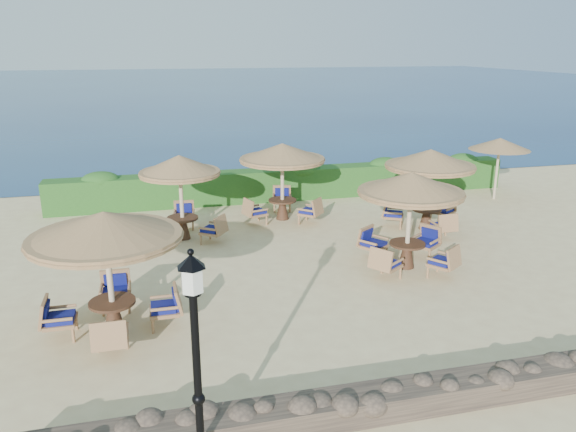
{
  "coord_description": "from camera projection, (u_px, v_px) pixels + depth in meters",
  "views": [
    {
      "loc": [
        -5.21,
        -13.48,
        5.83
      ],
      "look_at": [
        -1.64,
        0.83,
        1.3
      ],
      "focal_mm": 35.0,
      "sensor_mm": 36.0,
      "label": 1
    }
  ],
  "objects": [
    {
      "name": "lamp_post",
      "position": [
        197.0,
        376.0,
        7.54
      ],
      "size": [
        0.44,
        0.44,
        3.31
      ],
      "color": "black",
      "rests_on": "ground"
    },
    {
      "name": "cafe_set_2",
      "position": [
        180.0,
        182.0,
        17.0
      ],
      "size": [
        2.76,
        2.66,
        2.65
      ],
      "color": "#CEB791",
      "rests_on": "ground"
    },
    {
      "name": "extra_parasol",
      "position": [
        500.0,
        144.0,
        21.41
      ],
      "size": [
        2.3,
        2.3,
        2.41
      ],
      "color": "#CEB791",
      "rests_on": "ground"
    },
    {
      "name": "cafe_set_3",
      "position": [
        282.0,
        164.0,
        18.93
      ],
      "size": [
        2.92,
        2.92,
        2.65
      ],
      "color": "#CEB791",
      "rests_on": "ground"
    },
    {
      "name": "sea",
      "position": [
        182.0,
        86.0,
        80.33
      ],
      "size": [
        160.0,
        160.0,
        0.0
      ],
      "primitive_type": "plane",
      "color": "navy",
      "rests_on": "ground"
    },
    {
      "name": "cafe_set_1",
      "position": [
        410.0,
        203.0,
        14.77
      ],
      "size": [
        2.81,
        2.81,
        2.65
      ],
      "color": "#CEB791",
      "rests_on": "ground"
    },
    {
      "name": "cafe_set_0",
      "position": [
        107.0,
        247.0,
        11.33
      ],
      "size": [
        3.12,
        3.12,
        2.65
      ],
      "color": "#CEB791",
      "rests_on": "ground"
    },
    {
      "name": "stone_wall",
      "position": [
        480.0,
        386.0,
        9.6
      ],
      "size": [
        15.0,
        0.65,
        0.44
      ],
      "primitive_type": "cube",
      "color": "brown",
      "rests_on": "ground"
    },
    {
      "name": "cafe_set_4",
      "position": [
        429.0,
        172.0,
        17.9
      ],
      "size": [
        2.88,
        2.88,
        2.65
      ],
      "color": "#CEB791",
      "rests_on": "ground"
    },
    {
      "name": "hedge",
      "position": [
        289.0,
        184.0,
        21.92
      ],
      "size": [
        18.0,
        0.9,
        1.2
      ],
      "primitive_type": "cube",
      "color": "#1D4B18",
      "rests_on": "ground"
    },
    {
      "name": "ground",
      "position": [
        353.0,
        266.0,
        15.42
      ],
      "size": [
        120.0,
        120.0,
        0.0
      ],
      "primitive_type": "plane",
      "color": "beige",
      "rests_on": "ground"
    }
  ]
}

